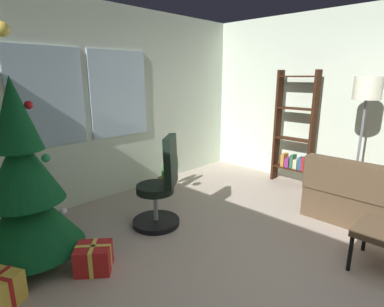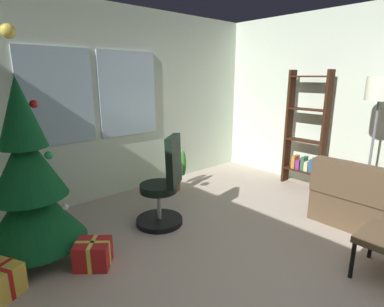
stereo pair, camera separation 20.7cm
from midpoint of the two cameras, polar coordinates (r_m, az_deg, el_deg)
name	(u,v)px [view 1 (the left image)]	position (r m, az deg, el deg)	size (l,w,h in m)	color
ground_plane	(312,290)	(3.00, 19.63, -23.06)	(4.98, 6.03, 0.10)	#B1A090
wall_back_with_windows	(109,104)	(4.54, -16.69, 8.98)	(4.98, 0.12, 2.69)	silver
footstool	(380,233)	(3.26, 30.34, -12.79)	(0.52, 0.38, 0.41)	brown
holiday_tree	(25,190)	(3.18, -30.56, -6.04)	(0.94, 0.94, 2.15)	#4C331E
gift_box_red	(94,258)	(3.08, -19.94, -18.06)	(0.40, 0.40, 0.25)	red
office_chair	(160,192)	(3.59, -7.62, -7.19)	(0.58, 0.59, 1.09)	black
bookshelf	(294,135)	(5.11, 17.65, 3.26)	(0.18, 0.64, 1.82)	#33190D
floor_lamp	(366,100)	(4.33, 28.79, 8.90)	(0.33, 0.33, 1.73)	slate
potted_plant	(168,173)	(4.72, -5.76, -3.71)	(0.45, 0.33, 0.61)	brown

